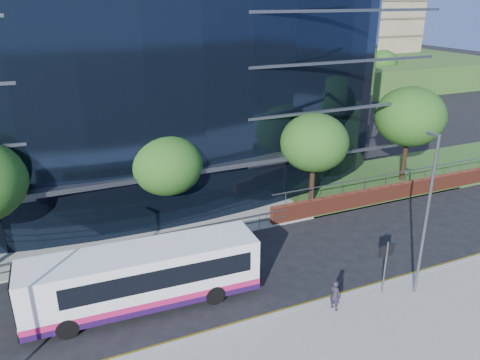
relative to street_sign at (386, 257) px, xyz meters
name	(u,v)px	position (x,y,z in m)	size (l,w,h in m)	color
ground	(285,299)	(-4.50, 1.59, -2.15)	(200.00, 200.00, 0.00)	black
kerb	(295,310)	(-4.50, 0.59, -2.07)	(80.00, 0.25, 0.16)	gray
yellow_line_outer	(293,309)	(-4.50, 0.79, -2.14)	(80.00, 0.08, 0.01)	gold
yellow_line_inner	(291,307)	(-4.50, 0.94, -2.14)	(80.00, 0.08, 0.01)	gold
far_forecourt	(119,226)	(-10.50, 12.59, -2.10)	(50.00, 8.00, 0.10)	gray
grass_verge	(465,163)	(19.50, 12.59, -2.09)	(36.00, 8.00, 0.12)	#2D511E
glass_office	(112,75)	(-8.50, 22.44, 5.85)	(44.00, 23.10, 16.00)	black
retaining_wall	(467,178)	(15.50, 8.89, -1.54)	(34.00, 0.40, 2.11)	maroon
guard_railings	(93,251)	(-12.50, 8.59, -1.33)	(24.00, 0.05, 1.10)	slate
apartment_block	(290,12)	(27.50, 58.80, 8.96)	(60.00, 42.00, 30.00)	#2D511E
street_sign	(386,257)	(0.00, 0.00, 0.00)	(0.85, 0.09, 2.80)	slate
tree_far_b	(167,165)	(-7.50, 11.09, 2.06)	(4.29, 4.29, 6.05)	black
tree_far_c	(314,143)	(2.50, 10.59, 2.39)	(4.62, 4.62, 6.51)	black
tree_far_d	(410,117)	(11.50, 11.59, 3.04)	(5.28, 5.28, 7.44)	black
tree_dist_e	(299,68)	(19.50, 41.59, 2.39)	(4.62, 4.62, 6.51)	black
tree_dist_f	(383,62)	(35.50, 43.59, 2.06)	(4.29, 4.29, 6.05)	black
streetlight_east	(427,213)	(1.50, -0.59, 2.29)	(0.15, 0.77, 8.00)	slate
city_bus	(145,276)	(-10.67, 3.88, -0.60)	(10.91, 2.92, 2.93)	white
pedestrian	(335,295)	(-2.88, -0.15, -1.25)	(0.55, 0.36, 1.50)	#241F2E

